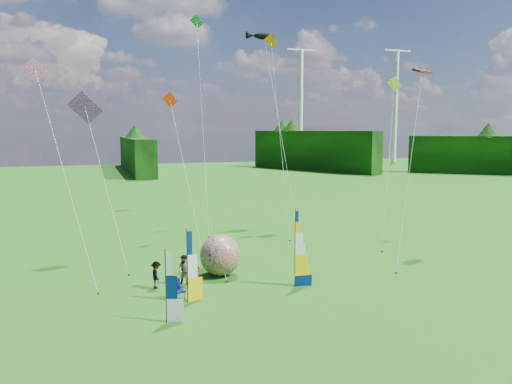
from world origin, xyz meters
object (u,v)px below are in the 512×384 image
object	(u,v)px
spectator_d	(211,262)
spectator_c	(156,275)
kite_whale	(280,121)
spectator_a	(195,274)
spectator_b	(185,270)
bol_inflatable	(220,255)
side_banner_far	(166,287)
camp_chair	(178,290)
side_banner_left	(187,267)
feather_banner_main	(295,249)

from	to	relation	value
spectator_d	spectator_c	bearing A→B (deg)	71.77
kite_whale	spectator_a	bearing A→B (deg)	-134.56
kite_whale	spectator_b	bearing A→B (deg)	-137.31
spectator_c	kite_whale	size ratio (longest dim) A/B	0.08
bol_inflatable	kite_whale	world-z (taller)	kite_whale
side_banner_far	camp_chair	xyz separation A→B (m)	(1.04, 2.83, -1.13)
bol_inflatable	spectator_c	world-z (taller)	bol_inflatable
side_banner_left	spectator_b	size ratio (longest dim) A/B	2.13
side_banner_far	bol_inflatable	bearing A→B (deg)	75.47
spectator_c	camp_chair	size ratio (longest dim) A/B	1.36
feather_banner_main	side_banner_left	size ratio (longest dim) A/B	1.16
spectator_b	feather_banner_main	bearing A→B (deg)	15.90
bol_inflatable	camp_chair	world-z (taller)	bol_inflatable
side_banner_left	spectator_a	xyz separation A→B (m)	(0.82, 2.08, -1.04)
spectator_a	kite_whale	xyz separation A→B (m)	(11.22, 15.36, 8.92)
spectator_d	camp_chair	distance (m)	5.20
spectator_a	spectator_c	distance (m)	2.25
side_banner_far	spectator_d	distance (m)	8.21
feather_banner_main	spectator_b	distance (m)	6.58
feather_banner_main	side_banner_far	xyz separation A→B (m)	(-7.87, -3.01, -0.51)
side_banner_left	camp_chair	world-z (taller)	side_banner_left
spectator_c	spectator_b	bearing A→B (deg)	-91.20
bol_inflatable	spectator_d	size ratio (longest dim) A/B	1.67
side_banner_far	feather_banner_main	bearing A→B (deg)	39.85
spectator_c	spectator_a	bearing A→B (deg)	-116.06
side_banner_far	camp_chair	distance (m)	3.22
feather_banner_main	spectator_c	world-z (taller)	feather_banner_main
spectator_b	spectator_d	distance (m)	2.70
kite_whale	spectator_c	bearing A→B (deg)	-140.91
spectator_a	side_banner_left	bearing A→B (deg)	-134.33
side_banner_left	feather_banner_main	bearing A→B (deg)	-5.83
bol_inflatable	spectator_c	size ratio (longest dim) A/B	1.63
side_banner_far	spectator_d	size ratio (longest dim) A/B	2.23
spectator_b	spectator_c	world-z (taller)	spectator_b
side_banner_far	spectator_a	xyz separation A→B (m)	(2.31, 4.46, -0.84)
feather_banner_main	bol_inflatable	world-z (taller)	feather_banner_main
side_banner_far	spectator_d	xyz separation A→B (m)	(3.92, 7.15, -0.94)
spectator_a	spectator_c	xyz separation A→B (m)	(-2.08, 0.84, -0.08)
spectator_d	side_banner_far	bearing A→B (deg)	106.38
spectator_a	camp_chair	bearing A→B (deg)	-150.49
kite_whale	feather_banner_main	bearing A→B (deg)	-117.01
feather_banner_main	spectator_a	distance (m)	5.91
feather_banner_main	spectator_a	xyz separation A→B (m)	(-5.56, 1.45, -1.35)
spectator_a	kite_whale	bearing A→B (deg)	31.10
side_banner_left	spectator_a	distance (m)	2.46
side_banner_far	spectator_a	size ratio (longest dim) A/B	1.96
spectator_d	camp_chair	bearing A→B (deg)	101.48
spectator_a	spectator_c	world-z (taller)	spectator_a
spectator_c	spectator_d	bearing A→B (deg)	-67.47
feather_banner_main	kite_whale	xyz separation A→B (m)	(5.65, 16.81, 7.57)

